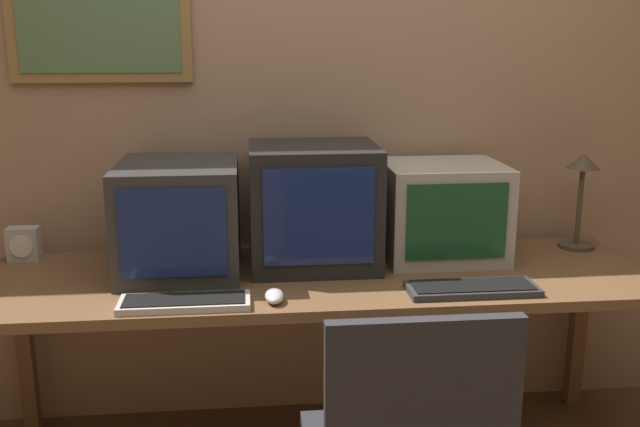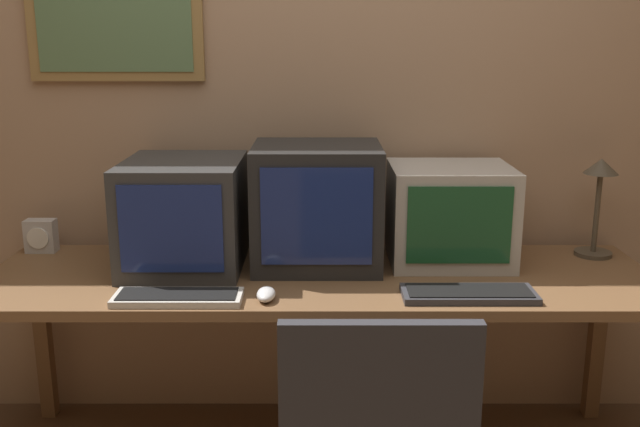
{
  "view_description": "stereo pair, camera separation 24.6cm",
  "coord_description": "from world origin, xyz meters",
  "px_view_note": "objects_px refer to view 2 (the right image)",
  "views": [
    {
      "loc": [
        -0.24,
        -1.62,
        1.54
      ],
      "look_at": [
        0.0,
        0.75,
        0.95
      ],
      "focal_mm": 40.0,
      "sensor_mm": 36.0,
      "label": 1
    },
    {
      "loc": [
        0.0,
        -1.64,
        1.54
      ],
      "look_at": [
        0.0,
        0.75,
        0.95
      ],
      "focal_mm": 40.0,
      "sensor_mm": 36.0,
      "label": 2
    }
  ],
  "objects_px": {
    "monitor_center": "(317,205)",
    "desk_lamp": "(599,191)",
    "keyboard_side": "(469,294)",
    "mouse_near_keyboard": "(266,294)",
    "monitor_right": "(450,214)",
    "keyboard_main": "(178,297)",
    "desk_clock": "(41,236)",
    "monitor_left": "(184,214)"
  },
  "relations": [
    {
      "from": "monitor_left",
      "to": "desk_clock",
      "type": "distance_m",
      "value": 0.63
    },
    {
      "from": "monitor_center",
      "to": "desk_clock",
      "type": "distance_m",
      "value": 1.09
    },
    {
      "from": "monitor_right",
      "to": "mouse_near_keyboard",
      "type": "height_order",
      "value": "monitor_right"
    },
    {
      "from": "monitor_center",
      "to": "desk_lamp",
      "type": "distance_m",
      "value": 1.06
    },
    {
      "from": "desk_clock",
      "to": "monitor_left",
      "type": "bearing_deg",
      "value": -15.7
    },
    {
      "from": "monitor_left",
      "to": "desk_lamp",
      "type": "height_order",
      "value": "monitor_left"
    },
    {
      "from": "mouse_near_keyboard",
      "to": "desk_lamp",
      "type": "distance_m",
      "value": 1.33
    },
    {
      "from": "monitor_left",
      "to": "monitor_center",
      "type": "height_order",
      "value": "monitor_center"
    },
    {
      "from": "mouse_near_keyboard",
      "to": "keyboard_side",
      "type": "bearing_deg",
      "value": 1.94
    },
    {
      "from": "monitor_left",
      "to": "monitor_center",
      "type": "xyz_separation_m",
      "value": [
        0.48,
        0.02,
        0.03
      ]
    },
    {
      "from": "keyboard_main",
      "to": "mouse_near_keyboard",
      "type": "xyz_separation_m",
      "value": [
        0.28,
        0.01,
        0.01
      ]
    },
    {
      "from": "monitor_center",
      "to": "monitor_right",
      "type": "height_order",
      "value": "monitor_center"
    },
    {
      "from": "monitor_left",
      "to": "desk_clock",
      "type": "bearing_deg",
      "value": 164.3
    },
    {
      "from": "keyboard_side",
      "to": "desk_clock",
      "type": "distance_m",
      "value": 1.64
    },
    {
      "from": "monitor_left",
      "to": "keyboard_main",
      "type": "height_order",
      "value": "monitor_left"
    },
    {
      "from": "desk_lamp",
      "to": "keyboard_main",
      "type": "bearing_deg",
      "value": -162.09
    },
    {
      "from": "mouse_near_keyboard",
      "to": "desk_clock",
      "type": "xyz_separation_m",
      "value": [
        -0.91,
        0.52,
        0.04
      ]
    },
    {
      "from": "keyboard_side",
      "to": "keyboard_main",
      "type": "bearing_deg",
      "value": -178.06
    },
    {
      "from": "monitor_left",
      "to": "keyboard_main",
      "type": "distance_m",
      "value": 0.41
    },
    {
      "from": "mouse_near_keyboard",
      "to": "desk_clock",
      "type": "height_order",
      "value": "desk_clock"
    },
    {
      "from": "monitor_center",
      "to": "keyboard_side",
      "type": "height_order",
      "value": "monitor_center"
    },
    {
      "from": "monitor_left",
      "to": "monitor_right",
      "type": "relative_size",
      "value": 1.11
    },
    {
      "from": "monitor_center",
      "to": "desk_lamp",
      "type": "relative_size",
      "value": 1.22
    },
    {
      "from": "monitor_center",
      "to": "keyboard_side",
      "type": "distance_m",
      "value": 0.64
    },
    {
      "from": "monitor_right",
      "to": "keyboard_main",
      "type": "height_order",
      "value": "monitor_right"
    },
    {
      "from": "keyboard_main",
      "to": "monitor_left",
      "type": "bearing_deg",
      "value": 96.04
    },
    {
      "from": "keyboard_side",
      "to": "desk_clock",
      "type": "bearing_deg",
      "value": 162.24
    },
    {
      "from": "monitor_center",
      "to": "mouse_near_keyboard",
      "type": "relative_size",
      "value": 4.11
    },
    {
      "from": "monitor_center",
      "to": "desk_lamp",
      "type": "height_order",
      "value": "monitor_center"
    },
    {
      "from": "monitor_left",
      "to": "desk_lamp",
      "type": "xyz_separation_m",
      "value": [
        1.53,
        0.12,
        0.06
      ]
    },
    {
      "from": "monitor_center",
      "to": "monitor_right",
      "type": "relative_size",
      "value": 1.04
    },
    {
      "from": "desk_clock",
      "to": "mouse_near_keyboard",
      "type": "bearing_deg",
      "value": -29.8
    },
    {
      "from": "monitor_center",
      "to": "monitor_left",
      "type": "bearing_deg",
      "value": -177.45
    },
    {
      "from": "monitor_left",
      "to": "keyboard_side",
      "type": "distance_m",
      "value": 1.04
    },
    {
      "from": "keyboard_main",
      "to": "desk_clock",
      "type": "bearing_deg",
      "value": 139.95
    },
    {
      "from": "monitor_left",
      "to": "monitor_right",
      "type": "bearing_deg",
      "value": 3.32
    },
    {
      "from": "monitor_left",
      "to": "monitor_right",
      "type": "distance_m",
      "value": 0.97
    },
    {
      "from": "monitor_left",
      "to": "monitor_center",
      "type": "relative_size",
      "value": 1.06
    },
    {
      "from": "monitor_right",
      "to": "keyboard_side",
      "type": "relative_size",
      "value": 1.02
    },
    {
      "from": "monitor_left",
      "to": "mouse_near_keyboard",
      "type": "bearing_deg",
      "value": -48.19
    },
    {
      "from": "keyboard_side",
      "to": "mouse_near_keyboard",
      "type": "relative_size",
      "value": 3.85
    },
    {
      "from": "desk_clock",
      "to": "monitor_right",
      "type": "bearing_deg",
      "value": -4.06
    }
  ]
}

